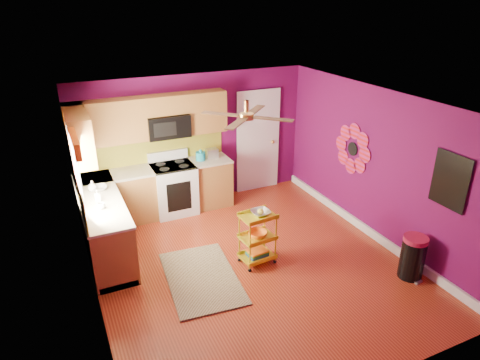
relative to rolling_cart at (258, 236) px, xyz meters
name	(u,v)px	position (x,y,z in m)	size (l,w,h in m)	color
ground	(251,264)	(-0.11, -0.01, -0.47)	(5.00, 5.00, 0.00)	maroon
room_envelope	(254,165)	(-0.09, -0.01, 1.16)	(4.54, 5.04, 2.52)	#5E0A4A
lower_cabinets	(135,207)	(-1.46, 1.81, -0.04)	(2.81, 2.31, 0.94)	brown
electric_range	(174,188)	(-0.66, 2.16, 0.01)	(0.76, 0.66, 1.13)	white
upper_cabinetry	(129,124)	(-1.35, 2.16, 1.33)	(2.80, 2.30, 1.26)	brown
left_window	(75,158)	(-2.33, 1.04, 1.27)	(0.08, 1.35, 1.08)	white
panel_door	(258,142)	(1.24, 2.46, 0.55)	(0.95, 0.11, 2.15)	white
right_wall_art	(392,162)	(2.12, -0.35, 0.97)	(0.04, 2.74, 1.04)	black
ceiling_fan	(247,116)	(-0.11, 0.19, 1.82)	(1.01, 1.01, 0.26)	#BF8C3F
shag_rug	(202,278)	(-0.93, -0.03, -0.46)	(0.98, 1.60, 0.02)	black
rolling_cart	(258,236)	(0.00, 0.00, 0.00)	(0.54, 0.41, 0.92)	gold
trash_can	(413,257)	(1.86, -1.26, -0.14)	(0.40, 0.41, 0.66)	black
teal_kettle	(201,156)	(-0.10, 2.20, 0.55)	(0.18, 0.18, 0.21)	teal
toaster	(212,153)	(0.14, 2.23, 0.56)	(0.22, 0.15, 0.18)	beige
soap_bottle_a	(97,196)	(-2.10, 1.21, 0.56)	(0.08, 0.08, 0.18)	#EA3F72
soap_bottle_b	(92,186)	(-2.12, 1.62, 0.56)	(0.14, 0.14, 0.18)	white
counter_dish	(99,188)	(-2.03, 1.63, 0.50)	(0.25, 0.25, 0.06)	white
counter_cup	(101,206)	(-2.09, 0.94, 0.51)	(0.11, 0.11, 0.09)	white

